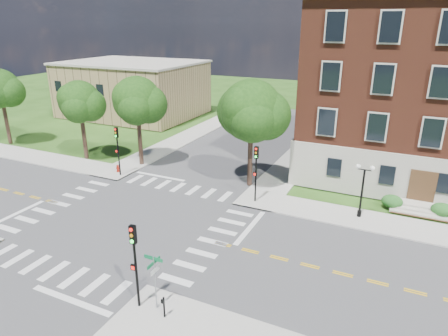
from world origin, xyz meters
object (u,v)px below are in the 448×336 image
at_px(twin_lamp_west, 362,188).
at_px(fire_hydrant, 118,168).
at_px(traffic_signal_nw, 117,145).
at_px(push_button_post, 164,306).
at_px(street_sign_pole, 155,272).
at_px(traffic_signal_ne, 256,167).
at_px(traffic_signal_se, 135,256).

bearing_deg(twin_lamp_west, fire_hydrant, -179.44).
distance_m(traffic_signal_nw, fire_hydrant, 2.88).
xyz_separation_m(traffic_signal_nw, push_button_post, (15.04, -15.08, -2.39)).
height_order(traffic_signal_nw, twin_lamp_west, traffic_signal_nw).
xyz_separation_m(traffic_signal_nw, street_sign_pole, (14.26, -14.62, -0.88)).
xyz_separation_m(traffic_signal_nw, fire_hydrant, (-0.75, 0.59, -2.72)).
height_order(push_button_post, fire_hydrant, push_button_post).
xyz_separation_m(traffic_signal_ne, street_sign_pole, (0.08, -14.59, -0.88)).
relative_size(traffic_signal_ne, street_sign_pole, 1.55).
relative_size(traffic_signal_nw, fire_hydrant, 6.40).
relative_size(traffic_signal_se, push_button_post, 4.00).
height_order(street_sign_pole, push_button_post, street_sign_pole).
xyz_separation_m(twin_lamp_west, push_button_post, (-7.44, -15.90, -1.73)).
bearing_deg(traffic_signal_ne, push_button_post, -86.76).
distance_m(traffic_signal_nw, street_sign_pole, 20.44).
bearing_deg(traffic_signal_ne, traffic_signal_se, -93.27).
xyz_separation_m(traffic_signal_se, fire_hydrant, (-14.08, 15.52, -2.72)).
xyz_separation_m(street_sign_pole, fire_hydrant, (-15.01, 15.21, -1.84)).
relative_size(traffic_signal_ne, twin_lamp_west, 1.13).
bearing_deg(traffic_signal_se, twin_lamp_west, 59.87).
height_order(traffic_signal_ne, twin_lamp_west, traffic_signal_ne).
bearing_deg(push_button_post, street_sign_pole, 148.91).
height_order(traffic_signal_nw, push_button_post, traffic_signal_nw).
distance_m(traffic_signal_se, twin_lamp_west, 18.22).
distance_m(twin_lamp_west, fire_hydrant, 23.31).
xyz_separation_m(street_sign_pole, push_button_post, (0.78, -0.47, -1.51)).
height_order(traffic_signal_se, fire_hydrant, traffic_signal_se).
relative_size(twin_lamp_west, street_sign_pole, 1.36).
height_order(traffic_signal_nw, street_sign_pole, traffic_signal_nw).
xyz_separation_m(traffic_signal_ne, fire_hydrant, (-14.93, 0.62, -2.72)).
bearing_deg(push_button_post, traffic_signal_nw, 134.91).
relative_size(traffic_signal_se, fire_hydrant, 6.40).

